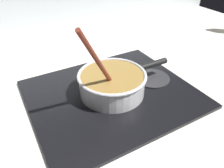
# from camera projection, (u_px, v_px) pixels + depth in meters

# --- Properties ---
(ground) EXTENTS (2.40, 1.60, 0.04)m
(ground) POSITION_uv_depth(u_px,v_px,m) (121.00, 122.00, 0.70)
(ground) COLOR beige
(hob_plate) EXTENTS (0.56, 0.48, 0.01)m
(hob_plate) POSITION_uv_depth(u_px,v_px,m) (112.00, 94.00, 0.77)
(hob_plate) COLOR black
(hob_plate) RESTS_ON ground
(burner_ring) EXTENTS (0.21, 0.21, 0.01)m
(burner_ring) POSITION_uv_depth(u_px,v_px,m) (112.00, 92.00, 0.77)
(burner_ring) COLOR #592D0C
(burner_ring) RESTS_ON hob_plate
(spare_burner) EXTENTS (0.14, 0.14, 0.01)m
(spare_burner) POSITION_uv_depth(u_px,v_px,m) (152.00, 78.00, 0.84)
(spare_burner) COLOR #262628
(spare_burner) RESTS_ON hob_plate
(cooking_pan) EXTENTS (0.38, 0.23, 0.29)m
(cooking_pan) POSITION_uv_depth(u_px,v_px,m) (112.00, 83.00, 0.75)
(cooking_pan) COLOR silver
(cooking_pan) RESTS_ON hob_plate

